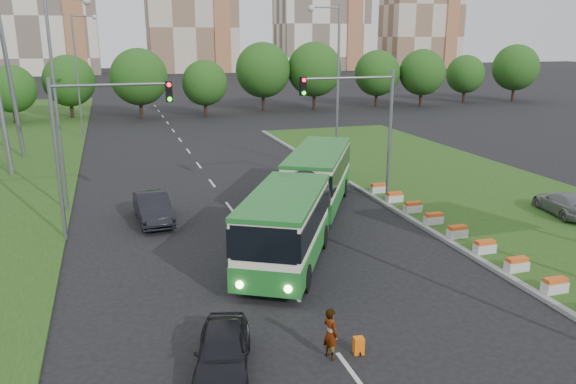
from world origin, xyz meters
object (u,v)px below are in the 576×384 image
object	(u,v)px
shopping_trolley	(359,346)
articulated_bus	(298,196)
car_median	(565,203)
car_left_far	(153,208)
pedestrian	(331,333)
car_left_near	(223,351)
traffic_mast_median	(366,117)
traffic_mast_left	(90,132)

from	to	relation	value
shopping_trolley	articulated_bus	bearing A→B (deg)	88.45
articulated_bus	car_median	distance (m)	15.28
car_left_far	pedestrian	xyz separation A→B (m)	(4.24, -15.62, 0.05)
car_left_near	traffic_mast_median	bearing A→B (deg)	67.02
car_median	pedestrian	size ratio (longest dim) A/B	2.64
traffic_mast_left	pedestrian	distance (m)	16.36
car_left_near	car_median	distance (m)	23.24
traffic_mast_median	car_left_near	world-z (taller)	traffic_mast_median
traffic_mast_left	pedestrian	xyz separation A→B (m)	(7.06, -14.05, -4.50)
articulated_bus	car_left_far	size ratio (longest dim) A/B	3.75
car_left_near	shopping_trolley	size ratio (longest dim) A/B	7.15
car_median	articulated_bus	bearing A→B (deg)	1.35
car_left_far	shopping_trolley	size ratio (longest dim) A/B	8.63
traffic_mast_median	car_median	distance (m)	12.19
traffic_mast_left	car_left_far	size ratio (longest dim) A/B	1.66
traffic_mast_median	traffic_mast_left	bearing A→B (deg)	-176.23
articulated_bus	shopping_trolley	xyz separation A→B (m)	(-1.96, -12.06, -1.55)
car_median	shopping_trolley	bearing A→B (deg)	40.12
traffic_mast_median	articulated_bus	bearing A→B (deg)	-149.49
car_median	car_left_near	bearing A→B (deg)	34.11
traffic_mast_median	shopping_trolley	xyz separation A→B (m)	(-7.15, -15.12, -5.07)
traffic_mast_median	shopping_trolley	bearing A→B (deg)	-115.30
traffic_mast_left	shopping_trolley	world-z (taller)	traffic_mast_left
car_left_far	shopping_trolley	world-z (taller)	car_left_far
articulated_bus	shopping_trolley	distance (m)	12.32
car_left_far	car_median	size ratio (longest dim) A/B	1.08
car_median	pedestrian	bearing A→B (deg)	38.64
car_left_near	articulated_bus	bearing A→B (deg)	76.65
traffic_mast_left	pedestrian	size ratio (longest dim) A/B	4.73
articulated_bus	car_left_near	distance (m)	13.33
shopping_trolley	pedestrian	bearing A→B (deg)	-176.18
car_left_near	car_left_far	size ratio (longest dim) A/B	0.83
traffic_mast_left	car_median	xyz separation A→B (m)	(25.01, -4.54, -4.55)
traffic_mast_median	shopping_trolley	size ratio (longest dim) A/B	14.29
car_left_near	car_median	size ratio (longest dim) A/B	0.90
car_left_near	car_left_far	distance (m)	15.36
articulated_bus	shopping_trolley	size ratio (longest dim) A/B	32.35
car_left_near	car_median	world-z (taller)	car_median
traffic_mast_median	car_left_near	xyz separation A→B (m)	(-11.47, -14.76, -4.67)
articulated_bus	car_left_far	bearing A→B (deg)	-177.75
articulated_bus	pedestrian	distance (m)	12.38
car_left_near	shopping_trolley	world-z (taller)	car_left_near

